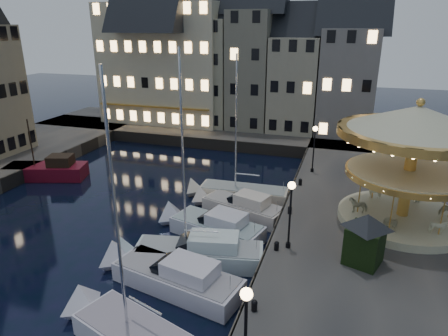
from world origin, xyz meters
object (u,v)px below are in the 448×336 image
(bollard_c, at_px, (290,210))
(motorboat_d, at_px, (212,227))
(streetlamp_c, at_px, (314,142))
(bollard_a, at_px, (254,305))
(bollard_b, at_px, (277,245))
(motorboat_c, at_px, (192,253))
(streetlamp_b, at_px, (291,205))
(motorboat_e, at_px, (239,207))
(motorboat_a, at_px, (129,333))
(red_fishing_boat, at_px, (48,171))
(streetlamp_a, at_px, (246,324))
(carousel, at_px, (414,143))
(motorboat_f, at_px, (237,193))
(bollard_d, at_px, (300,182))
(ticket_kiosk, at_px, (366,230))
(motorboat_b, at_px, (171,276))

(bollard_c, height_order, motorboat_d, motorboat_d)
(streetlamp_c, distance_m, bollard_a, 19.66)
(bollard_b, distance_m, motorboat_c, 5.11)
(streetlamp_b, bearing_deg, motorboat_e, 128.87)
(bollard_a, bearing_deg, motorboat_a, -156.10)
(bollard_a, xyz_separation_m, motorboat_a, (-5.25, -2.33, -1.06))
(motorboat_d, bearing_deg, red_fishing_boat, 163.05)
(streetlamp_a, distance_m, motorboat_d, 13.80)
(streetlamp_c, distance_m, motorboat_a, 22.87)
(motorboat_e, bearing_deg, bollard_c, -17.34)
(streetlamp_c, xyz_separation_m, bollard_a, (-0.60, -19.50, -2.41))
(streetlamp_c, height_order, motorboat_e, streetlamp_c)
(motorboat_c, xyz_separation_m, carousel, (12.25, 6.96, 6.06))
(streetlamp_a, distance_m, streetlamp_b, 10.00)
(motorboat_f, relative_size, carousel, 1.16)
(bollard_c, relative_size, motorboat_c, 0.05)
(motorboat_a, distance_m, carousel, 19.74)
(bollard_c, distance_m, bollard_d, 5.50)
(streetlamp_b, distance_m, carousel, 9.14)
(streetlamp_c, bearing_deg, motorboat_e, -120.98)
(streetlamp_c, relative_size, motorboat_f, 0.38)
(streetlamp_c, xyz_separation_m, bollard_d, (-0.60, -3.50, -2.41))
(motorboat_e, bearing_deg, motorboat_c, -97.26)
(red_fishing_boat, bearing_deg, streetlamp_a, -36.68)
(red_fishing_boat, bearing_deg, motorboat_d, -16.95)
(motorboat_c, distance_m, carousel, 15.33)
(streetlamp_c, bearing_deg, streetlamp_a, -90.00)
(motorboat_a, bearing_deg, bollard_c, 67.73)
(streetlamp_a, relative_size, motorboat_c, 0.36)
(carousel, distance_m, ticket_kiosk, 7.32)
(carousel, bearing_deg, motorboat_a, -132.01)
(bollard_b, xyz_separation_m, motorboat_e, (-4.04, 6.26, -0.96))
(streetlamp_c, bearing_deg, carousel, -49.73)
(motorboat_a, bearing_deg, bollard_d, 74.01)
(motorboat_e, bearing_deg, motorboat_b, -96.71)
(red_fishing_boat, bearing_deg, bollard_a, -30.63)
(bollard_d, xyz_separation_m, motorboat_f, (-4.96, -1.50, -1.07))
(bollard_b, distance_m, motorboat_d, 5.69)
(bollard_b, distance_m, red_fishing_boat, 24.72)
(motorboat_b, height_order, motorboat_e, same)
(bollard_a, distance_m, motorboat_d, 9.60)
(bollard_d, bearing_deg, ticket_kiosk, -65.27)
(streetlamp_b, xyz_separation_m, streetlamp_c, (0.00, 13.50, 0.00))
(bollard_b, xyz_separation_m, bollard_d, (0.00, 10.50, 0.00))
(motorboat_b, height_order, motorboat_c, motorboat_c)
(bollard_d, relative_size, red_fishing_boat, 0.07)
(motorboat_a, bearing_deg, streetlamp_b, 54.90)
(streetlamp_b, distance_m, bollard_c, 5.14)
(motorboat_a, relative_size, motorboat_c, 1.04)
(streetlamp_a, bearing_deg, carousel, 66.78)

